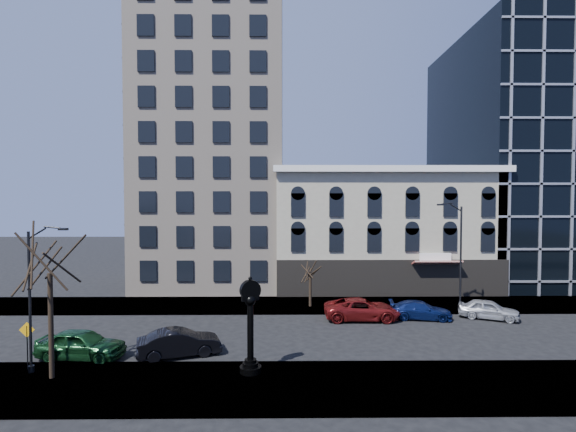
{
  "coord_description": "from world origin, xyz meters",
  "views": [
    {
      "loc": [
        1.66,
        -28.2,
        9.12
      ],
      "look_at": [
        2.0,
        4.0,
        8.0
      ],
      "focal_mm": 26.0,
      "sensor_mm": 36.0,
      "label": 1
    }
  ],
  "objects_px": {
    "car_near_a": "(81,344)",
    "car_near_b": "(179,343)",
    "street_clock": "(250,329)",
    "street_lamp_near": "(39,260)",
    "warning_sign": "(27,337)"
  },
  "relations": [
    {
      "from": "street_clock",
      "to": "street_lamp_near",
      "type": "distance_m",
      "value": 11.59
    },
    {
      "from": "street_clock",
      "to": "warning_sign",
      "type": "xyz_separation_m",
      "value": [
        -12.0,
        0.52,
        -0.54
      ]
    },
    {
      "from": "warning_sign",
      "to": "street_clock",
      "type": "bearing_deg",
      "value": -2.34
    },
    {
      "from": "warning_sign",
      "to": "car_near_b",
      "type": "xyz_separation_m",
      "value": [
        7.59,
        2.14,
        -1.08
      ]
    },
    {
      "from": "car_near_b",
      "to": "street_clock",
      "type": "bearing_deg",
      "value": -140.1
    },
    {
      "from": "street_clock",
      "to": "street_lamp_near",
      "type": "relative_size",
      "value": 0.65
    },
    {
      "from": "street_clock",
      "to": "car_near_b",
      "type": "height_order",
      "value": "street_clock"
    },
    {
      "from": "car_near_a",
      "to": "car_near_b",
      "type": "height_order",
      "value": "car_near_a"
    },
    {
      "from": "street_lamp_near",
      "to": "car_near_a",
      "type": "bearing_deg",
      "value": 70.49
    },
    {
      "from": "street_lamp_near",
      "to": "car_near_a",
      "type": "height_order",
      "value": "street_lamp_near"
    },
    {
      "from": "warning_sign",
      "to": "car_near_a",
      "type": "height_order",
      "value": "warning_sign"
    },
    {
      "from": "street_lamp_near",
      "to": "car_near_a",
      "type": "xyz_separation_m",
      "value": [
        1.0,
        2.24,
        -5.22
      ]
    },
    {
      "from": "street_lamp_near",
      "to": "warning_sign",
      "type": "xyz_separation_m",
      "value": [
        -1.0,
        0.43,
        -4.19
      ]
    },
    {
      "from": "warning_sign",
      "to": "street_lamp_near",
      "type": "bearing_deg",
      "value": -23.34
    },
    {
      "from": "warning_sign",
      "to": "car_near_a",
      "type": "bearing_deg",
      "value": 42.3
    }
  ]
}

